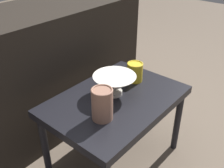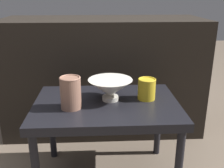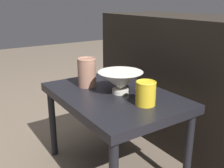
{
  "view_description": "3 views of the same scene",
  "coord_description": "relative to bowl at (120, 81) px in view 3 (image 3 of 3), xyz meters",
  "views": [
    {
      "loc": [
        -0.83,
        -0.68,
        1.15
      ],
      "look_at": [
        -0.01,
        0.02,
        0.5
      ],
      "focal_mm": 42.0,
      "sensor_mm": 36.0,
      "label": 1
    },
    {
      "loc": [
        -0.03,
        -1.15,
        0.93
      ],
      "look_at": [
        0.03,
        0.03,
        0.51
      ],
      "focal_mm": 42.0,
      "sensor_mm": 36.0,
      "label": 2
    },
    {
      "loc": [
        0.98,
        -0.66,
        0.86
      ],
      "look_at": [
        -0.01,
        0.0,
        0.47
      ],
      "focal_mm": 42.0,
      "sensor_mm": 36.0,
      "label": 3
    }
  ],
  "objects": [
    {
      "name": "couch_backdrop",
      "position": [
        -0.02,
        0.57,
        -0.11
      ],
      "size": [
        1.31,
        0.5,
        0.77
      ],
      "color": "black",
      "rests_on": "ground_plane"
    },
    {
      "name": "bowl",
      "position": [
        0.0,
        0.0,
        0.0
      ],
      "size": [
        0.21,
        0.21,
        0.11
      ],
      "color": "silver",
      "rests_on": "table"
    },
    {
      "name": "vase_textured_left",
      "position": [
        -0.18,
        -0.08,
        0.01
      ],
      "size": [
        0.09,
        0.09,
        0.15
      ],
      "color": "#996B56",
      "rests_on": "table"
    },
    {
      "name": "vase_colorful_right",
      "position": [
        0.18,
        0.01,
        -0.01
      ],
      "size": [
        0.09,
        0.09,
        0.1
      ],
      "color": "gold",
      "rests_on": "table"
    },
    {
      "name": "table",
      "position": [
        -0.02,
        -0.03,
        -0.11
      ],
      "size": [
        0.69,
        0.48,
        0.43
      ],
      "color": "black",
      "rests_on": "ground_plane"
    }
  ]
}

